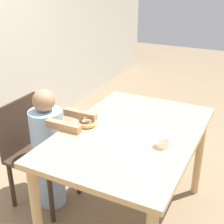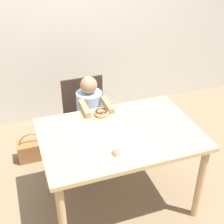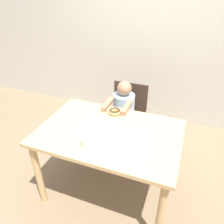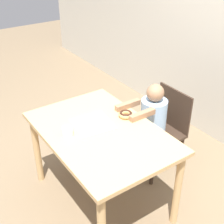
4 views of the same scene
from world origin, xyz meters
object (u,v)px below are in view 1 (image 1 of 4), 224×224
child_figure (49,150)px  donut (87,122)px  chair (36,151)px  cup (164,141)px

child_figure → donut: bearing=-87.6°
chair → child_figure: (0.00, -0.13, 0.05)m
cup → chair: bearing=89.0°
donut → cup: size_ratio=1.51×
chair → child_figure: size_ratio=0.87×
chair → child_figure: child_figure is taller
chair → donut: bearing=-88.3°
chair → cup: chair is taller
child_figure → cup: bearing=-91.1°
donut → cup: cup is taller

